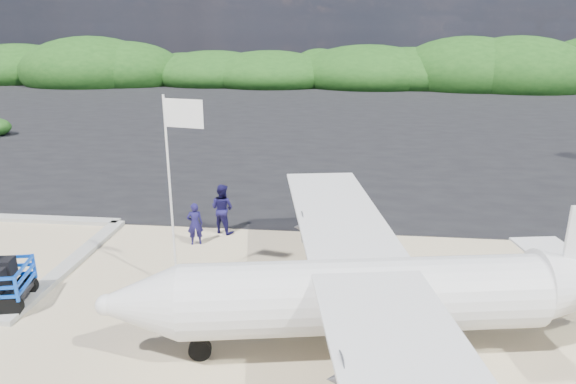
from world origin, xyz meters
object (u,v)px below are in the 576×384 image
Objects in this scene: crew_b at (222,209)px; aircraft_small at (209,105)px; aircraft_large at (497,136)px; crew_a at (195,224)px; flagpole at (177,288)px.

crew_b is 32.17m from aircraft_small.
crew_b is at bearing 42.08° from aircraft_large.
aircraft_small is (-7.89, 32.15, -0.74)m from crew_a.
aircraft_large reaches higher than crew_b.
crew_a is at bearing 63.62° from aircraft_small.
crew_b is (0.35, 4.27, 0.91)m from flagpole.
crew_a reaches higher than aircraft_small.
aircraft_large reaches higher than aircraft_small.
flagpole is 0.71× the size of aircraft_small.
flagpole reaches higher than aircraft_large.
flagpole is 0.37× the size of aircraft_large.
flagpole reaches higher than crew_b.
aircraft_small is (-23.30, 12.05, 0.00)m from aircraft_large.
flagpole is 3.22m from crew_a.
flagpole is at bearing 78.17° from crew_a.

